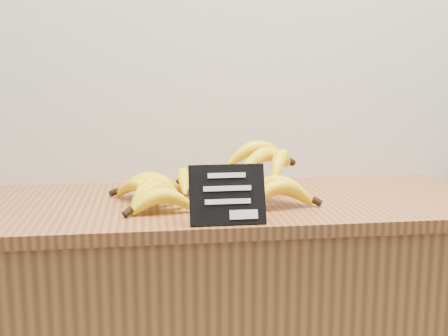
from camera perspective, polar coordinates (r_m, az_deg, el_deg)
counter_top at (r=1.45m, az=-0.27°, el=-3.74°), size 1.36×0.54×0.03m
chalkboard_sign at (r=1.21m, az=0.34°, el=-2.73°), size 0.17×0.05×0.13m
banana_pile at (r=1.43m, az=-0.55°, el=-1.40°), size 0.53×0.39×0.12m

